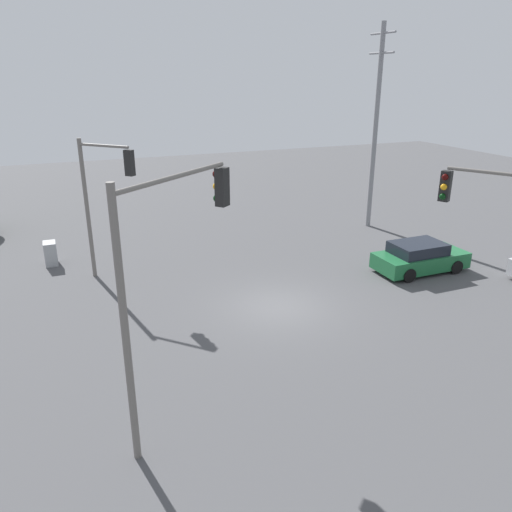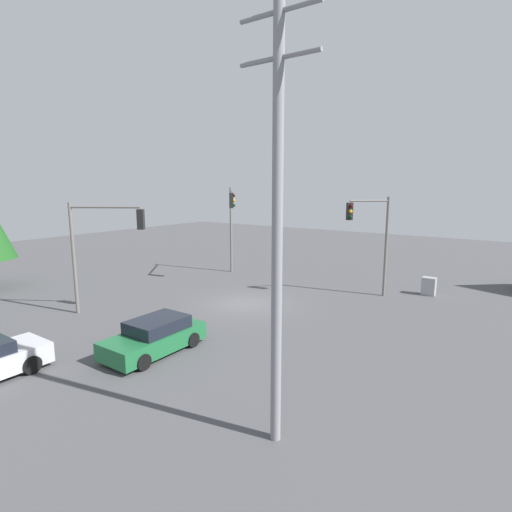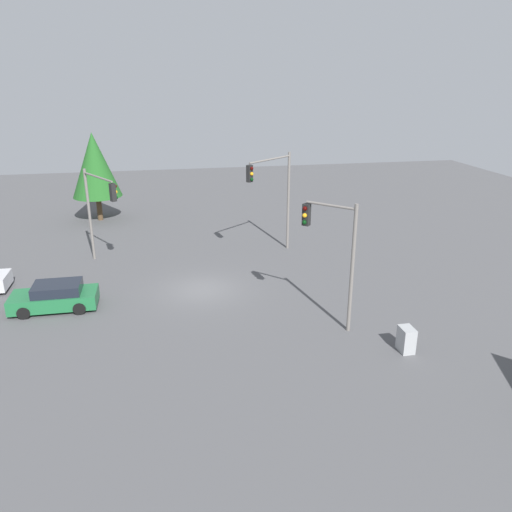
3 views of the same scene
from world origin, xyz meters
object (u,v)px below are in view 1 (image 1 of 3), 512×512
object	(u,v)px
electrical_cabinet	(51,253)
traffic_signal_aux	(511,226)
sedan_green	(420,257)
traffic_signal_cross	(103,188)
traffic_signal_main	(167,258)

from	to	relation	value
electrical_cabinet	traffic_signal_aux	bearing A→B (deg)	45.89
traffic_signal_aux	electrical_cabinet	world-z (taller)	traffic_signal_aux
sedan_green	electrical_cabinet	size ratio (longest dim) A/B	3.79
traffic_signal_cross	sedan_green	bearing A→B (deg)	27.48
traffic_signal_main	electrical_cabinet	xyz separation A→B (m)	(-13.74, -2.89, -4.08)
sedan_green	traffic_signal_cross	bearing A→B (deg)	-108.21
traffic_signal_cross	electrical_cabinet	bearing A→B (deg)	175.50
traffic_signal_aux	sedan_green	bearing A→B (deg)	-47.45
sedan_green	traffic_signal_main	xyz separation A→B (m)	(6.26, -13.17, 3.97)
electrical_cabinet	sedan_green	bearing A→B (deg)	65.01
traffic_signal_aux	electrical_cabinet	size ratio (longest dim) A/B	5.29
sedan_green	traffic_signal_aux	distance (m)	7.37
traffic_signal_main	traffic_signal_aux	world-z (taller)	traffic_signal_main
traffic_signal_aux	traffic_signal_main	bearing A→B (deg)	60.19
traffic_signal_cross	traffic_signal_aux	size ratio (longest dim) A/B	1.03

